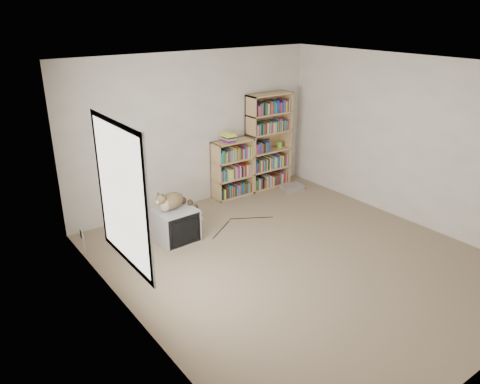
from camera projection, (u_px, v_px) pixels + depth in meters
floor at (297, 260)px, 6.21m from camera, size 4.50×5.00×0.01m
wall_back at (196, 130)px, 7.61m from camera, size 4.50×0.02×2.50m
wall_left at (130, 216)px, 4.51m from camera, size 0.02×5.00×2.50m
wall_right at (412, 141)px, 6.98m from camera, size 0.02×5.00×2.50m
ceiling at (307, 66)px, 5.28m from camera, size 4.50×5.00×0.02m
window at (122, 195)px, 4.61m from camera, size 0.02×1.22×1.52m
crt_tv at (175, 225)px, 6.63m from camera, size 0.57×0.53×0.48m
cat at (175, 203)px, 6.56m from camera, size 0.68×0.44×0.50m
bookcase_tall at (268, 143)px, 8.45m from camera, size 0.86×0.30×1.72m
bookcase_short at (232, 170)px, 8.14m from camera, size 0.73×0.30×1.01m
book_stack at (228, 138)px, 7.81m from camera, size 0.19×0.24×0.16m
green_mug at (279, 145)px, 8.60m from camera, size 0.10×0.10×0.11m
framed_print at (267, 144)px, 8.54m from camera, size 0.13×0.05×0.18m
dvd_player at (292, 187)px, 8.55m from camera, size 0.41×0.32×0.09m
wall_outlet at (81, 234)px, 6.19m from camera, size 0.01×0.08×0.13m
floor_cables at (243, 218)px, 7.42m from camera, size 1.20×0.70×0.01m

